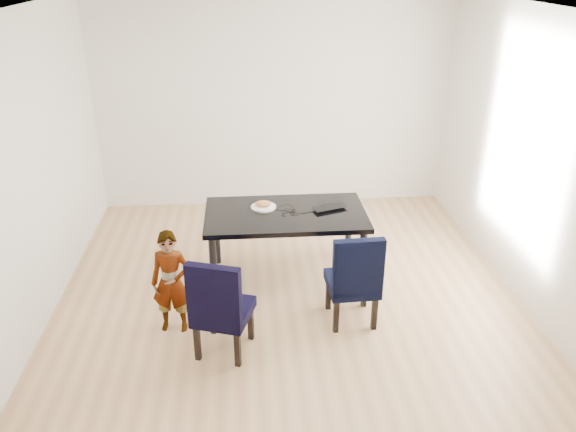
{
  "coord_description": "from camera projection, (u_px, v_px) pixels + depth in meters",
  "views": [
    {
      "loc": [
        -0.39,
        -4.55,
        3.09
      ],
      "look_at": [
        0.0,
        0.2,
        0.85
      ],
      "focal_mm": 35.0,
      "sensor_mm": 36.0,
      "label": 1
    }
  ],
  "objects": [
    {
      "name": "floor",
      "position": [
        290.0,
        304.0,
        5.45
      ],
      "size": [
        4.5,
        5.0,
        0.01
      ],
      "primitive_type": "cube",
      "color": "tan",
      "rests_on": "ground"
    },
    {
      "name": "ceiling",
      "position": [
        290.0,
        8.0,
        4.3
      ],
      "size": [
        4.5,
        5.0,
        0.01
      ],
      "primitive_type": "cube",
      "color": "white",
      "rests_on": "wall_back"
    },
    {
      "name": "wall_back",
      "position": [
        273.0,
        104.0,
        7.14
      ],
      "size": [
        4.5,
        0.01,
        2.7
      ],
      "primitive_type": "cube",
      "color": "white",
      "rests_on": "ground"
    },
    {
      "name": "wall_front",
      "position": [
        335.0,
        364.0,
        2.62
      ],
      "size": [
        4.5,
        0.01,
        2.7
      ],
      "primitive_type": "cube",
      "color": "silver",
      "rests_on": "ground"
    },
    {
      "name": "wall_left",
      "position": [
        23.0,
        181.0,
        4.71
      ],
      "size": [
        0.01,
        5.0,
        2.7
      ],
      "primitive_type": "cube",
      "color": "silver",
      "rests_on": "ground"
    },
    {
      "name": "wall_right",
      "position": [
        539.0,
        167.0,
        5.04
      ],
      "size": [
        0.01,
        5.0,
        2.7
      ],
      "primitive_type": "cube",
      "color": "silver",
      "rests_on": "ground"
    },
    {
      "name": "dining_table",
      "position": [
        286.0,
        246.0,
        5.74
      ],
      "size": [
        1.6,
        0.9,
        0.75
      ],
      "primitive_type": "cube",
      "color": "black",
      "rests_on": "floor"
    },
    {
      "name": "chair_left",
      "position": [
        223.0,
        303.0,
        4.64
      ],
      "size": [
        0.56,
        0.57,
        0.92
      ],
      "primitive_type": "cube",
      "rotation": [
        0.0,
        0.0,
        -0.32
      ],
      "color": "black",
      "rests_on": "floor"
    },
    {
      "name": "chair_right",
      "position": [
        352.0,
        276.0,
        5.04
      ],
      "size": [
        0.46,
        0.48,
        0.92
      ],
      "primitive_type": "cube",
      "rotation": [
        0.0,
        0.0,
        0.04
      ],
      "color": "black",
      "rests_on": "floor"
    },
    {
      "name": "child",
      "position": [
        171.0,
        282.0,
        4.9
      ],
      "size": [
        0.38,
        0.27,
        0.97
      ],
      "primitive_type": "imported",
      "rotation": [
        0.0,
        0.0,
        -0.11
      ],
      "color": "red",
      "rests_on": "floor"
    },
    {
      "name": "plate",
      "position": [
        264.0,
        207.0,
        5.69
      ],
      "size": [
        0.34,
        0.34,
        0.01
      ],
      "primitive_type": "cylinder",
      "rotation": [
        0.0,
        0.0,
        0.4
      ],
      "color": "white",
      "rests_on": "dining_table"
    },
    {
      "name": "sandwich",
      "position": [
        263.0,
        204.0,
        5.66
      ],
      "size": [
        0.18,
        0.13,
        0.07
      ],
      "primitive_type": "ellipsoid",
      "rotation": [
        0.0,
        0.0,
        0.33
      ],
      "color": "#C28145",
      "rests_on": "plate"
    },
    {
      "name": "laptop",
      "position": [
        327.0,
        206.0,
        5.69
      ],
      "size": [
        0.4,
        0.33,
        0.03
      ],
      "primitive_type": "imported",
      "rotation": [
        0.0,
        0.0,
        3.49
      ],
      "color": "black",
      "rests_on": "dining_table"
    },
    {
      "name": "cable_tangle",
      "position": [
        290.0,
        214.0,
        5.55
      ],
      "size": [
        0.16,
        0.16,
        0.01
      ],
      "primitive_type": "torus",
      "rotation": [
        0.0,
        0.0,
        -0.01
      ],
      "color": "black",
      "rests_on": "dining_table"
    }
  ]
}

